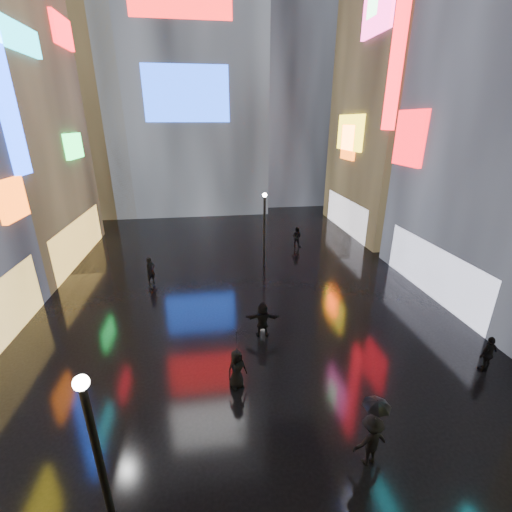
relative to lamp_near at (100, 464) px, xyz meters
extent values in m
plane|color=black|center=(4.12, 13.97, -2.94)|extent=(140.00, 140.00, 0.00)
cube|color=#FF570C|center=(-6.73, 12.29, 3.12)|extent=(0.25, 2.24, 1.94)
cube|color=#1441FF|center=(-6.73, 13.97, 8.06)|extent=(0.25, 1.40, 8.00)
cube|color=#FFC659|center=(-6.98, 19.97, -1.44)|extent=(0.20, 10.00, 3.00)
cube|color=#1CFD52|center=(-6.73, 21.79, 4.97)|extent=(0.25, 3.00, 1.71)
cube|color=#1AE5FF|center=(-6.73, 16.58, 10.66)|extent=(0.25, 4.84, 1.37)
cube|color=#FF0C16|center=(-6.73, 23.67, 12.36)|extent=(0.25, 3.32, 1.94)
cube|color=white|center=(15.22, 10.97, -1.44)|extent=(0.20, 9.00, 3.00)
cube|color=#FF0C16|center=(14.97, 15.09, 5.64)|extent=(0.25, 2.99, 3.26)
cube|color=#FF0C16|center=(14.97, 17.97, 11.06)|extent=(0.25, 1.40, 10.00)
cube|color=black|center=(20.12, 23.97, 11.06)|extent=(10.00, 12.00, 28.00)
cube|color=white|center=(15.22, 23.97, -1.44)|extent=(0.20, 9.00, 3.00)
cube|color=yellow|center=(14.97, 24.29, 5.71)|extent=(0.25, 4.92, 2.91)
cube|color=#FF329A|center=(14.97, 21.47, 14.07)|extent=(0.25, 4.36, 3.46)
cube|color=#FF570C|center=(14.97, 24.41, 4.90)|extent=(0.25, 2.63, 2.87)
cube|color=black|center=(1.12, 37.97, 18.06)|extent=(16.00, 14.00, 42.00)
cube|color=#194CFF|center=(1.12, 30.87, 9.06)|extent=(8.00, 0.20, 5.00)
cube|color=black|center=(13.12, 39.97, 14.06)|extent=(12.00, 12.00, 34.00)
cube|color=black|center=(-9.88, 35.97, 10.06)|extent=(10.00, 10.00, 26.00)
cylinder|color=black|center=(0.00, 0.00, -0.44)|extent=(0.16, 0.16, 5.00)
sphere|color=white|center=(0.00, 0.00, 2.11)|extent=(0.30, 0.30, 0.30)
cylinder|color=black|center=(6.26, 16.59, -0.44)|extent=(0.16, 0.16, 5.00)
sphere|color=white|center=(6.26, 16.59, 2.11)|extent=(0.30, 0.30, 0.30)
imported|color=black|center=(6.84, 1.36, -2.09)|extent=(1.18, 0.80, 1.70)
imported|color=black|center=(13.39, 4.50, -2.15)|extent=(1.00, 0.61, 1.59)
imported|color=black|center=(3.26, 5.07, -2.14)|extent=(0.93, 0.79, 1.61)
imported|color=black|center=(4.77, 8.26, -2.08)|extent=(1.65, 0.70, 1.73)
imported|color=black|center=(-1.22, 14.84, -2.08)|extent=(0.73, 0.74, 1.72)
imported|color=black|center=(9.56, 20.26, -2.13)|extent=(1.00, 0.96, 1.63)
imported|color=black|center=(6.84, 1.36, -0.91)|extent=(0.81, 0.81, 0.66)
imported|color=black|center=(3.26, 5.07, -0.89)|extent=(1.03, 1.01, 0.89)
camera|label=1|loc=(2.46, -5.40, 6.57)|focal=24.00mm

